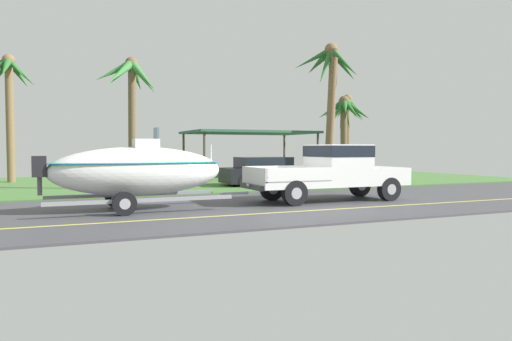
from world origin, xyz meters
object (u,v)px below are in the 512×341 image
object	(u,v)px
palm_tree_near_left	(347,115)
palm_tree_far_right	(331,80)
palm_tree_near_right	(7,87)
carport_awning	(249,133)
parked_sedan_near	(266,172)
palm_tree_far_left	(131,88)
boat_on_trailer	(137,171)
palm_tree_mid	(344,116)
pickup_truck_towing	(337,170)

from	to	relation	value
palm_tree_near_left	palm_tree_far_right	bearing A→B (deg)	-128.22
palm_tree_near_left	palm_tree_near_right	xyz separation A→B (m)	(-20.09, 0.54, 0.89)
carport_awning	palm_tree_far_right	world-z (taller)	palm_tree_far_right
parked_sedan_near	palm_tree_near_right	bearing A→B (deg)	149.66
palm_tree_far_left	carport_awning	bearing A→B (deg)	39.29
boat_on_trailer	palm_tree_near_left	size ratio (longest dim) A/B	1.15
boat_on_trailer	palm_tree_mid	bearing A→B (deg)	35.02
palm_tree_mid	parked_sedan_near	bearing A→B (deg)	-156.55
boat_on_trailer	carport_awning	world-z (taller)	carport_awning
palm_tree_near_right	palm_tree_far_right	distance (m)	16.24
parked_sedan_near	palm_tree_mid	xyz separation A→B (m)	(6.16, 2.67, 2.98)
pickup_truck_towing	boat_on_trailer	size ratio (longest dim) A/B	0.93
palm_tree_near_right	palm_tree_near_left	bearing A→B (deg)	-1.54
carport_awning	palm_tree_mid	bearing A→B (deg)	-41.10
palm_tree_near_left	palm_tree_far_left	xyz separation A→B (m)	(-14.96, -6.26, 0.27)
parked_sedan_near	palm_tree_far_right	distance (m)	5.23
palm_tree_far_right	parked_sedan_near	bearing A→B (deg)	145.15
pickup_truck_towing	palm_tree_far_right	distance (m)	6.86
parked_sedan_near	palm_tree_far_right	world-z (taller)	palm_tree_far_right
boat_on_trailer	carport_awning	distance (m)	15.92
boat_on_trailer	palm_tree_far_left	bearing A→B (deg)	82.99
boat_on_trailer	carport_awning	xyz separation A→B (m)	(8.87, 13.12, 1.57)
carport_awning	palm_tree_near_right	bearing A→B (deg)	179.18
pickup_truck_towing	carport_awning	size ratio (longest dim) A/B	0.76
pickup_truck_towing	palm_tree_far_left	size ratio (longest dim) A/B	1.02
palm_tree_near_left	palm_tree_far_left	distance (m)	16.22
palm_tree_near_left	palm_tree_mid	xyz separation A→B (m)	(-2.50, -3.48, -0.38)
palm_tree_near_right	boat_on_trailer	bearing A→B (deg)	-71.97
boat_on_trailer	palm_tree_mid	world-z (taller)	palm_tree_mid
palm_tree_near_right	palm_tree_mid	size ratio (longest dim) A/B	1.36
parked_sedan_near	palm_tree_near_right	distance (m)	13.91
palm_tree_far_right	palm_tree_far_left	bearing A→B (deg)	169.57
palm_tree_near_left	palm_tree_far_right	xyz separation A→B (m)	(-6.20, -7.87, 0.92)
pickup_truck_towing	palm_tree_mid	size ratio (longest dim) A/B	1.20
palm_tree_far_left	palm_tree_mid	bearing A→B (deg)	12.57
palm_tree_mid	palm_tree_far_left	bearing A→B (deg)	-167.43
palm_tree_far_right	palm_tree_near_left	bearing A→B (deg)	51.78
pickup_truck_towing	palm_tree_far_left	bearing A→B (deg)	132.43
boat_on_trailer	palm_tree_near_left	bearing A→B (deg)	39.02
pickup_truck_towing	parked_sedan_near	distance (m)	6.64
pickup_truck_towing	palm_tree_near_left	xyz separation A→B (m)	(9.00, 12.77, 2.97)
carport_awning	palm_tree_far_right	distance (m)	8.54
parked_sedan_near	palm_tree_far_right	size ratio (longest dim) A/B	0.66
boat_on_trailer	palm_tree_near_left	distance (m)	20.49
parked_sedan_near	carport_awning	world-z (taller)	carport_awning
palm_tree_mid	carport_awning	bearing A→B (deg)	138.90
carport_awning	palm_tree_near_right	distance (m)	13.39
palm_tree_near_right	carport_awning	bearing A→B (deg)	-0.82
carport_awning	palm_tree_far_right	size ratio (longest dim) A/B	1.15
palm_tree_far_right	palm_tree_mid	bearing A→B (deg)	49.91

